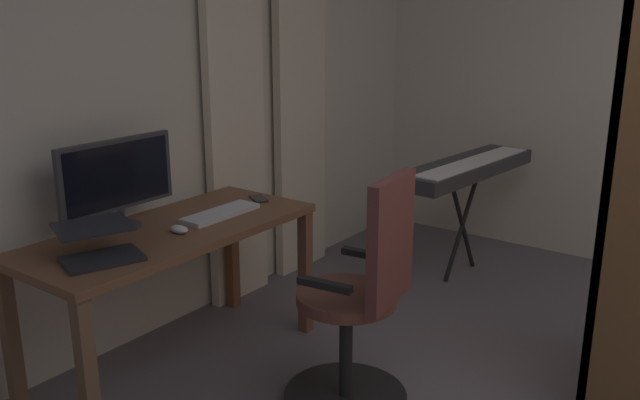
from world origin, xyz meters
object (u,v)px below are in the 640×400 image
desk (172,247)px  computer_mouse (179,229)px  computer_keyboard (221,213)px  cell_phone_face_up (259,199)px  computer_monitor (118,178)px  piano_keyboard (466,170)px  office_chair (361,306)px  laptop (99,247)px

desk → computer_mouse: 0.15m
computer_keyboard → cell_phone_face_up: 0.34m
computer_monitor → cell_phone_face_up: (-0.74, 0.21, -0.24)m
desk → computer_mouse: computer_mouse is taller
desk → piano_keyboard: bearing=162.7°
desk → computer_keyboard: computer_keyboard is taller
office_chair → computer_monitor: bearing=100.3°
computer_monitor → piano_keyboard: computer_monitor is taller
computer_monitor → laptop: computer_monitor is taller
computer_monitor → piano_keyboard: size_ratio=0.48×
computer_monitor → computer_keyboard: (-0.41, 0.25, -0.23)m
laptop → piano_keyboard: size_ratio=0.30×
computer_monitor → piano_keyboard: (-2.10, 0.81, -0.25)m
computer_keyboard → laptop: (0.73, 0.02, 0.04)m
computer_monitor → computer_keyboard: computer_monitor is taller
laptop → piano_keyboard: (-2.42, 0.54, -0.06)m
desk → office_chair: (-0.23, 0.93, -0.14)m
computer_monitor → piano_keyboard: bearing=158.9°
desk → laptop: size_ratio=3.74×
cell_phone_face_up → laptop: bearing=33.9°
desk → laptop: bearing=9.8°
computer_mouse → cell_phone_face_up: 0.65m
desk → office_chair: bearing=104.1°
laptop → office_chair: bearing=148.0°
cell_phone_face_up → computer_mouse: bearing=37.7°
office_chair → computer_mouse: office_chair is taller
computer_keyboard → computer_mouse: (0.31, 0.04, 0.01)m
computer_keyboard → desk: bearing=-11.3°
computer_monitor → laptop: (0.32, 0.27, -0.19)m
office_chair → piano_keyboard: size_ratio=0.84×
computer_keyboard → laptop: size_ratio=1.12×
office_chair → computer_monitor: size_ratio=1.76×
computer_keyboard → computer_mouse: size_ratio=4.36×
computer_monitor → computer_mouse: 0.38m
office_chair → computer_keyboard: (-0.05, -0.87, 0.25)m
computer_monitor → office_chair: bearing=107.8°
desk → computer_monitor: 0.41m
cell_phone_face_up → piano_keyboard: size_ratio=0.11×
cell_phone_face_up → piano_keyboard: (-1.36, 0.60, -0.01)m
computer_keyboard → piano_keyboard: bearing=161.8°
computer_mouse → computer_keyboard: bearing=-172.9°
laptop → cell_phone_face_up: laptop is taller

